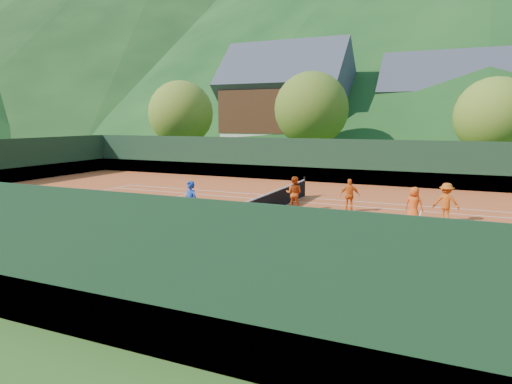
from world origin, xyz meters
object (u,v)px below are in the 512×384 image
at_px(chalet_mid, 443,113).
at_px(student_a, 294,193).
at_px(student_c, 414,205).
at_px(ball_hopper, 54,206).
at_px(tennis_net, 262,205).
at_px(coach, 191,203).
at_px(chalet_left, 287,107).
at_px(student_d, 446,202).
at_px(student_b, 350,195).

bearing_deg(chalet_mid, student_a, -99.21).
distance_m(student_c, ball_hopper, 14.95).
height_order(student_c, tennis_net, student_c).
relative_size(coach, chalet_left, 0.13).
relative_size(student_a, student_d, 0.99).
bearing_deg(student_a, student_d, 176.68).
height_order(coach, student_d, coach).
distance_m(coach, tennis_net, 3.39).
bearing_deg(coach, chalet_left, 120.45).
distance_m(ball_hopper, chalet_mid, 41.30).
height_order(ball_hopper, chalet_mid, chalet_mid).
relative_size(student_b, chalet_mid, 0.12).
height_order(chalet_left, chalet_mid, chalet_left).
height_order(tennis_net, ball_hopper, tennis_net).
relative_size(student_a, chalet_mid, 0.13).
xyz_separation_m(student_b, chalet_left, (-13.30, 27.31, 4.86)).
bearing_deg(student_c, chalet_mid, -76.40).
relative_size(student_a, chalet_left, 0.12).
bearing_deg(ball_hopper, coach, 23.07).
bearing_deg(chalet_left, student_a, -68.95).
height_order(ball_hopper, chalet_left, chalet_left).
bearing_deg(tennis_net, student_a, 67.61).
bearing_deg(student_b, student_d, 164.52).
bearing_deg(chalet_left, tennis_net, -71.57).
relative_size(student_c, tennis_net, 0.13).
distance_m(student_a, chalet_mid, 32.74).
xyz_separation_m(student_c, student_d, (1.22, 0.79, 0.06)).
bearing_deg(chalet_mid, coach, -102.38).
bearing_deg(chalet_left, student_b, -64.03).
bearing_deg(student_b, chalet_mid, -104.86).
bearing_deg(tennis_net, coach, -127.53).
bearing_deg(student_a, ball_hopper, 34.07).
bearing_deg(ball_hopper, student_b, 35.66).
relative_size(tennis_net, ball_hopper, 12.07).
bearing_deg(tennis_net, chalet_mid, 79.99).
bearing_deg(ball_hopper, student_a, 40.29).
bearing_deg(chalet_mid, student_c, -89.52).
distance_m(coach, ball_hopper, 5.66).
xyz_separation_m(student_a, chalet_left, (-10.80, 28.06, 4.82)).
bearing_deg(student_a, chalet_left, -75.17).
distance_m(student_b, tennis_net, 4.27).
xyz_separation_m(student_d, tennis_net, (-7.49, -2.28, -0.32)).
bearing_deg(tennis_net, ball_hopper, -146.04).
distance_m(coach, student_d, 10.75).
relative_size(coach, student_c, 1.20).
bearing_deg(tennis_net, student_b, 39.15).
height_order(student_c, ball_hopper, student_c).
bearing_deg(ball_hopper, chalet_left, 94.50).
bearing_deg(student_a, chalet_mid, -105.44).
bearing_deg(student_b, student_a, 6.67).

